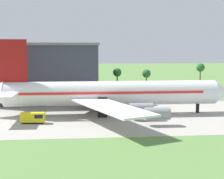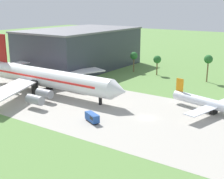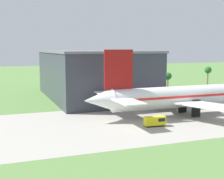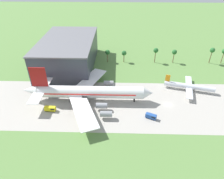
{
  "view_description": "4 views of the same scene",
  "coord_description": "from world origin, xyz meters",
  "px_view_note": "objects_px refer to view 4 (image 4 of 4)",
  "views": [
    {
      "loc": [
        -51.07,
        -89.69,
        18.24
      ],
      "look_at": [
        -42.42,
        2.39,
        6.87
      ],
      "focal_mm": 55.0,
      "sensor_mm": 36.0,
      "label": 1
    },
    {
      "loc": [
        39.7,
        -75.55,
        31.92
      ],
      "look_at": [
        -13.7,
        2.39,
        5.87
      ],
      "focal_mm": 50.0,
      "sensor_mm": 36.0,
      "label": 2
    },
    {
      "loc": [
        -101.75,
        -79.14,
        20.7
      ],
      "look_at": [
        -71.14,
        2.39,
        9.17
      ],
      "focal_mm": 50.0,
      "sensor_mm": 36.0,
      "label": 3
    },
    {
      "loc": [
        -28.0,
        -86.93,
        66.87
      ],
      "look_at": [
        -30.71,
        5.0,
        6.0
      ],
      "focal_mm": 32.0,
      "sensor_mm": 36.0,
      "label": 4
    }
  ],
  "objects_px": {
    "jet_airliner": "(88,92)",
    "fuel_truck": "(151,116)",
    "regional_aircraft": "(189,86)",
    "baggage_tug": "(50,109)",
    "terminal_building": "(68,53)"
  },
  "relations": [
    {
      "from": "regional_aircraft",
      "to": "fuel_truck",
      "type": "xyz_separation_m",
      "value": [
        -25.66,
        -26.11,
        -1.45
      ]
    },
    {
      "from": "terminal_building",
      "to": "regional_aircraft",
      "type": "bearing_deg",
      "value": -22.16
    },
    {
      "from": "fuel_truck",
      "to": "terminal_building",
      "type": "relative_size",
      "value": 0.09
    },
    {
      "from": "jet_airliner",
      "to": "regional_aircraft",
      "type": "relative_size",
      "value": 2.48
    },
    {
      "from": "regional_aircraft",
      "to": "jet_airliner",
      "type": "bearing_deg",
      "value": -168.25
    },
    {
      "from": "regional_aircraft",
      "to": "baggage_tug",
      "type": "bearing_deg",
      "value": -164.29
    },
    {
      "from": "terminal_building",
      "to": "jet_airliner",
      "type": "bearing_deg",
      "value": -66.03
    },
    {
      "from": "regional_aircraft",
      "to": "terminal_building",
      "type": "height_order",
      "value": "terminal_building"
    },
    {
      "from": "regional_aircraft",
      "to": "fuel_truck",
      "type": "height_order",
      "value": "regional_aircraft"
    },
    {
      "from": "jet_airliner",
      "to": "terminal_building",
      "type": "bearing_deg",
      "value": 113.97
    },
    {
      "from": "baggage_tug",
      "to": "terminal_building",
      "type": "height_order",
      "value": "terminal_building"
    },
    {
      "from": "jet_airliner",
      "to": "fuel_truck",
      "type": "xyz_separation_m",
      "value": [
        32.98,
        -13.91,
        -4.43
      ]
    },
    {
      "from": "fuel_truck",
      "to": "regional_aircraft",
      "type": "bearing_deg",
      "value": 45.5
    },
    {
      "from": "jet_airliner",
      "to": "fuel_truck",
      "type": "bearing_deg",
      "value": -22.87
    },
    {
      "from": "fuel_truck",
      "to": "jet_airliner",
      "type": "bearing_deg",
      "value": 157.13
    }
  ]
}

